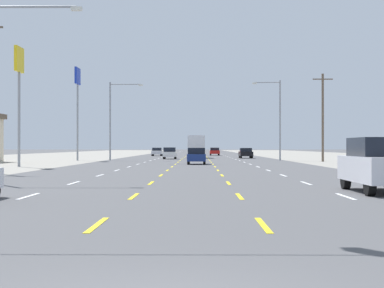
{
  "coord_description": "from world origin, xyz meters",
  "views": [
    {
      "loc": [
        0.38,
        -6.09,
        1.65
      ],
      "look_at": [
        -0.46,
        79.15,
        2.01
      ],
      "focal_mm": 58.26,
      "sensor_mm": 36.0,
      "label": 1
    }
  ],
  "objects": [
    {
      "name": "sedan_far_right_far",
      "position": [
        7.15,
        82.57,
        0.76
      ],
      "size": [
        1.8,
        4.5,
        1.46
      ],
      "color": "black",
      "rests_on": "ground"
    },
    {
      "name": "hatchback_inner_left_midfar",
      "position": [
        -3.41,
        76.93,
        0.78
      ],
      "size": [
        1.72,
        3.9,
        1.54
      ],
      "color": "white",
      "rests_on": "ground"
    },
    {
      "name": "sedan_inner_right_distant_a",
      "position": [
        3.46,
        110.2,
        0.76
      ],
      "size": [
        1.8,
        4.5,
        1.46
      ],
      "color": "red",
      "rests_on": "ground"
    },
    {
      "name": "utility_pole_right_row_1",
      "position": [
        14.06,
        62.26,
        5.02
      ],
      "size": [
        2.2,
        0.26,
        9.66
      ],
      "color": "brown",
      "rests_on": "ground"
    },
    {
      "name": "pole_sign_left_row_2",
      "position": [
        -13.88,
        67.24,
        8.5
      ],
      "size": [
        0.24,
        2.48,
        10.97
      ],
      "color": "gray",
      "rests_on": "ground"
    },
    {
      "name": "streetlight_right_row_1",
      "position": [
        9.84,
        68.13,
        5.46
      ],
      "size": [
        3.4,
        0.26,
        9.56
      ],
      "color": "gray",
      "rests_on": "ground"
    },
    {
      "name": "ground_plane",
      "position": [
        0.0,
        66.0,
        0.0
      ],
      "size": [
        572.0,
        572.0,
        0.0
      ],
      "primitive_type": "plane",
      "color": "#4C4C4F"
    },
    {
      "name": "hatchback_center_turn_mid",
      "position": [
        0.22,
        52.06,
        0.78
      ],
      "size": [
        1.72,
        3.9,
        1.54
      ],
      "color": "navy",
      "rests_on": "ground"
    },
    {
      "name": "suv_far_right_near",
      "position": [
        6.95,
        16.41,
        1.03
      ],
      "size": [
        1.98,
        4.9,
        1.98
      ],
      "color": "silver",
      "rests_on": "ground"
    },
    {
      "name": "sedan_far_left_farthest",
      "position": [
        -6.97,
        105.11,
        0.76
      ],
      "size": [
        1.8,
        4.5,
        1.46
      ],
      "color": "silver",
      "rests_on": "ground"
    },
    {
      "name": "pole_sign_left_row_1",
      "position": [
        -14.22,
        44.41,
        7.46
      ],
      "size": [
        0.24,
        2.09,
        9.78
      ],
      "color": "gray",
      "rests_on": "ground"
    },
    {
      "name": "box_truck_center_turn_farther",
      "position": [
        0.11,
        83.74,
        1.84
      ],
      "size": [
        2.4,
        7.2,
        3.23
      ],
      "color": "white",
      "rests_on": "ground"
    },
    {
      "name": "lane_markings",
      "position": [
        0.0,
        104.5,
        0.01
      ],
      "size": [
        10.64,
        227.6,
        0.01
      ],
      "color": "white",
      "rests_on": "ground"
    },
    {
      "name": "streetlight_left_row_1",
      "position": [
        -9.74,
        68.13,
        5.43
      ],
      "size": [
        4.03,
        0.26,
        9.36
      ],
      "color": "gray",
      "rests_on": "ground"
    }
  ]
}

